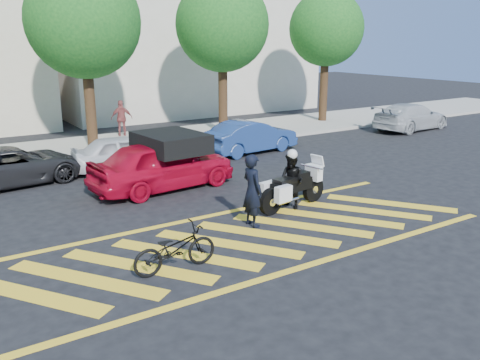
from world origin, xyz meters
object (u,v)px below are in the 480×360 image
parked_mid_right (126,153)px  parked_far_right (411,117)px  police_motorcycle (292,188)px  parked_right (251,137)px  officer_bike (252,190)px  officer_moto (292,181)px  bicycle (175,249)px  red_convertible (163,165)px  parked_mid_left (14,166)px

parked_mid_right → parked_far_right: parked_far_right is taller
police_motorcycle → parked_far_right: (13.05, 6.57, 0.09)m
parked_right → parked_far_right: bearing=-95.9°
officer_bike → parked_mid_right: (-0.65, 7.10, -0.28)m
officer_bike → parked_right: 8.54m
parked_far_right → officer_moto: bearing=111.0°
parked_far_right → parked_right: bearing=84.3°
parked_mid_right → bicycle: bearing=171.7°
red_convertible → parked_right: 6.01m
parked_mid_left → parked_right: size_ratio=1.10×
police_motorcycle → red_convertible: (-2.22, 3.68, 0.19)m
parked_mid_right → parked_far_right: size_ratio=0.80×
police_motorcycle → officer_moto: 0.18m
police_motorcycle → parked_mid_right: size_ratio=0.65×
bicycle → police_motorcycle: 4.84m
bicycle → parked_mid_right: (2.12, 8.40, 0.17)m
bicycle → officer_moto: officer_moto is taller
red_convertible → parked_far_right: bearing=-84.7°
red_convertible → parked_mid_left: red_convertible is taller
police_motorcycle → red_convertible: size_ratio=0.54×
parked_mid_right → parked_right: (5.40, 0.00, 0.03)m
bicycle → officer_moto: 4.83m
officer_moto → red_convertible: size_ratio=0.34×
officer_moto → red_convertible: red_convertible is taller
red_convertible → police_motorcycle: bearing=-154.4°
bicycle → parked_mid_left: parked_mid_left is taller
parked_mid_right → officer_bike: bearing=-168.8°
parked_right → parked_mid_right: bearing=84.1°
officer_bike → bicycle: (-2.78, -1.30, -0.46)m
parked_far_right → officer_bike: bearing=110.0°
red_convertible → bicycle: bearing=152.3°
parked_mid_left → parked_far_right: 19.11m
officer_moto → parked_far_right: (13.06, 6.56, -0.09)m
officer_moto → parked_mid_right: officer_moto is taller
police_motorcycle → officer_bike: bearing=-171.4°
officer_bike → officer_moto: officer_bike is taller
officer_bike → parked_right: officer_bike is taller
red_convertible → parked_far_right: 15.54m
police_motorcycle → parked_mid_right: 6.98m
officer_moto → parked_mid_right: size_ratio=0.41×
bicycle → parked_mid_right: bearing=-13.6°
parked_far_right → red_convertible: bearing=95.0°
officer_bike → police_motorcycle: size_ratio=0.75×
bicycle → parked_far_right: 19.43m
officer_moto → parked_right: bearing=146.2°
officer_bike → parked_right: bearing=-34.2°
officer_bike → parked_mid_left: bearing=30.5°
red_convertible → parked_mid_right: size_ratio=1.22×
officer_bike → parked_mid_left: (-4.37, 7.31, -0.31)m
bicycle → officer_moto: (4.46, 1.83, 0.31)m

